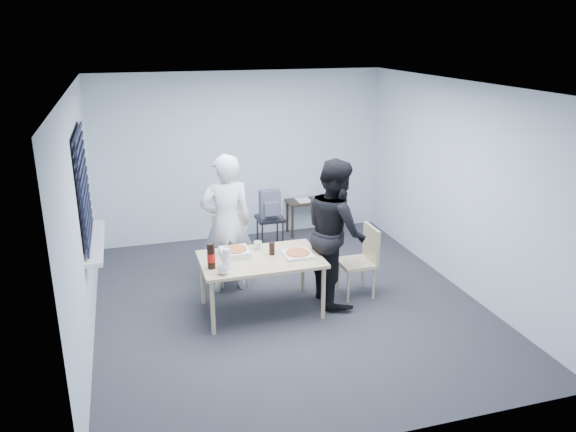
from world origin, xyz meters
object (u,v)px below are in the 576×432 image
object	(u,v)px
chair_right	(363,256)
mug_b	(258,245)
stool	(270,224)
mug_a	(223,270)
side_table	(312,204)
backpack	(270,204)
soda_bottle	(211,256)
dining_table	(261,263)
chair_far	(230,243)
person_white	(227,224)
person_black	(335,231)

from	to	relation	value
chair_right	mug_b	distance (m)	1.32
chair_right	mug_b	bearing A→B (deg)	170.99
chair_right	stool	size ratio (longest dim) A/B	1.64
chair_right	mug_a	xyz separation A→B (m)	(-1.82, -0.40, 0.21)
side_table	backpack	distance (m)	1.10
soda_bottle	dining_table	bearing A→B (deg)	12.46
backpack	mug_a	world-z (taller)	backpack
chair_far	person_white	distance (m)	0.48
stool	mug_b	distance (m)	1.62
side_table	mug_b	world-z (taller)	mug_b
chair_right	backpack	xyz separation A→B (m)	(-0.74, 1.69, 0.23)
chair_right	mug_b	xyz separation A→B (m)	(-1.29, 0.20, 0.21)
chair_far	side_table	size ratio (longest dim) A/B	1.05
person_black	chair_right	bearing A→B (deg)	-86.59
mug_b	stool	bearing A→B (deg)	70.07
dining_table	backpack	xyz separation A→B (m)	(0.58, 1.77, 0.13)
mug_b	dining_table	bearing A→B (deg)	-96.98
person_white	chair_right	bearing A→B (deg)	158.51
person_white	person_black	xyz separation A→B (m)	(1.20, -0.65, 0.00)
chair_far	chair_right	distance (m)	1.75
mug_a	chair_far	bearing A→B (deg)	76.03
person_white	soda_bottle	bearing A→B (deg)	68.38
stool	mug_a	world-z (taller)	mug_a
mug_a	side_table	bearing A→B (deg)	54.19
chair_far	mug_a	xyz separation A→B (m)	(-0.32, -1.31, 0.21)
person_black	backpack	size ratio (longest dim) A/B	4.28
mug_a	person_black	bearing A→B (deg)	14.62
chair_far	person_black	world-z (taller)	person_black
stool	backpack	world-z (taller)	backpack
side_table	backpack	bearing A→B (deg)	-145.04
mug_b	soda_bottle	bearing A→B (deg)	-146.59
person_white	backpack	distance (m)	1.37
dining_table	side_table	size ratio (longest dim) A/B	1.64
chair_far	stool	size ratio (longest dim) A/B	1.64
chair_far	dining_table	bearing A→B (deg)	-80.18
side_table	mug_a	xyz separation A→B (m)	(-1.95, -2.70, 0.24)
chair_far	mug_a	bearing A→B (deg)	-103.97
person_black	soda_bottle	size ratio (longest dim) A/B	6.08
side_table	stool	size ratio (longest dim) A/B	1.56
person_black	mug_b	bearing A→B (deg)	75.85
side_table	dining_table	bearing A→B (deg)	-121.37
dining_table	person_black	xyz separation A→B (m)	(0.93, 0.05, 0.27)
chair_right	stool	world-z (taller)	chair_right
chair_right	backpack	distance (m)	1.86
chair_right	backpack	size ratio (longest dim) A/B	2.15
dining_table	backpack	bearing A→B (deg)	71.90
mug_a	mug_b	xyz separation A→B (m)	(0.53, 0.60, -0.00)
side_table	soda_bottle	bearing A→B (deg)	-129.11
dining_table	chair_far	bearing A→B (deg)	99.82
person_black	mug_a	size ratio (longest dim) A/B	14.39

